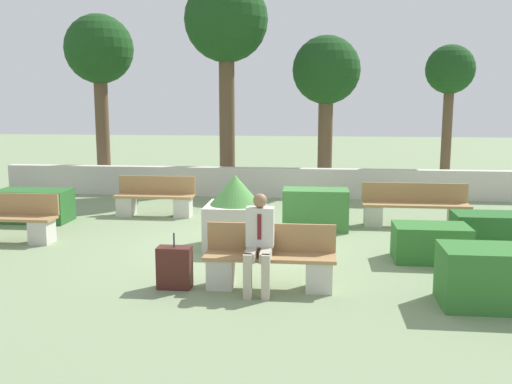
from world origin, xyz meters
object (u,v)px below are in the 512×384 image
object	(u,v)px
bench_back	(155,201)
suitcase	(175,268)
bench_right_side	(415,209)
planter_corner_left	(235,213)
bench_left_side	(9,224)
tree_center_left	(226,26)
tree_rightmost	(450,75)
tree_center_right	(326,74)
tree_leftmost	(99,54)
person_seated_man	(259,238)
bench_front	(270,264)

from	to	relation	value
bench_back	suitcase	size ratio (longest dim) A/B	2.24
bench_right_side	planter_corner_left	distance (m)	4.04
bench_left_side	tree_center_left	distance (m)	8.24
planter_corner_left	tree_rightmost	bearing A→B (deg)	53.43
bench_back	tree_center_right	bearing A→B (deg)	58.93
bench_right_side	bench_back	distance (m)	5.68
tree_leftmost	tree_center_right	size ratio (longest dim) A/B	1.13
tree_center_right	planter_corner_left	bearing A→B (deg)	-103.63
bench_left_side	person_seated_man	size ratio (longest dim) A/B	1.30
bench_left_side	person_seated_man	xyz separation A→B (m)	(4.86, -2.22, 0.41)
bench_left_side	suitcase	world-z (taller)	bench_left_side
bench_right_side	tree_leftmost	distance (m)	9.72
bench_right_side	tree_center_left	distance (m)	7.55
bench_left_side	tree_center_left	xyz separation A→B (m)	(3.08, 6.35, 4.26)
bench_left_side	bench_right_side	bearing A→B (deg)	12.74
bench_front	planter_corner_left	world-z (taller)	planter_corner_left
tree_center_left	bench_right_side	bearing A→B (deg)	-42.76
bench_left_side	person_seated_man	bearing A→B (deg)	-27.20
bench_left_side	suitcase	xyz separation A→B (m)	(3.68, -2.24, -0.04)
planter_corner_left	suitcase	size ratio (longest dim) A/B	1.65
bench_front	tree_center_left	bearing A→B (deg)	102.81
tree_rightmost	planter_corner_left	bearing A→B (deg)	-126.57
suitcase	tree_leftmost	size ratio (longest dim) A/B	0.16
bench_front	suitcase	xyz separation A→B (m)	(-1.32, -0.16, -0.04)
suitcase	tree_center_right	xyz separation A→B (m)	(2.18, 9.05, 2.99)
bench_back	suitcase	xyz separation A→B (m)	(1.67, -4.83, -0.04)
tree_center_right	bench_front	bearing A→B (deg)	-95.55
tree_leftmost	tree_center_left	xyz separation A→B (m)	(3.57, 0.26, 0.77)
bench_front	planter_corner_left	size ratio (longest dim) A/B	1.40
tree_rightmost	bench_back	bearing A→B (deg)	-149.74
bench_left_side	tree_center_left	bearing A→B (deg)	61.49
tree_leftmost	tree_center_left	bearing A→B (deg)	4.19
bench_left_side	planter_corner_left	bearing A→B (deg)	-2.32
bench_back	bench_left_side	bearing A→B (deg)	-116.48
bench_right_side	person_seated_man	xyz separation A→B (m)	(-2.81, -4.33, 0.39)
person_seated_man	tree_center_right	size ratio (longest dim) A/B	0.31
tree_rightmost	tree_center_right	bearing A→B (deg)	-179.87
bench_back	planter_corner_left	distance (m)	3.40
bench_front	tree_leftmost	xyz separation A→B (m)	(-5.48, 8.17, 3.49)
tree_center_right	tree_rightmost	xyz separation A→B (m)	(3.40, 0.01, -0.04)
planter_corner_left	tree_leftmost	size ratio (longest dim) A/B	0.26
planter_corner_left	person_seated_man	bearing A→B (deg)	-73.93
bench_left_side	tree_rightmost	bearing A→B (deg)	33.75
bench_front	bench_back	bearing A→B (deg)	122.58
bench_back	bench_right_side	bearing A→B (deg)	6.41
bench_left_side	tree_rightmost	size ratio (longest dim) A/B	0.43
bench_left_side	tree_center_right	distance (m)	9.45
bench_left_side	tree_center_right	bearing A→B (deg)	46.66
suitcase	bench_right_side	bearing A→B (deg)	47.46
planter_corner_left	tree_center_left	size ratio (longest dim) A/B	0.22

